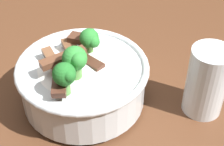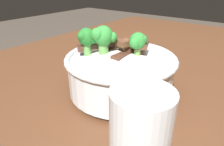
# 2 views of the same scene
# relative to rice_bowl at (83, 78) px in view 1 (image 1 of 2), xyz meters

# --- Properties ---
(dining_table) EXTENTS (1.45, 1.04, 0.76)m
(dining_table) POSITION_rel_rice_bowl_xyz_m (-0.10, 0.03, -0.15)
(dining_table) COLOR #56331E
(dining_table) RESTS_ON ground
(rice_bowl) EXTENTS (0.23, 0.23, 0.15)m
(rice_bowl) POSITION_rel_rice_bowl_xyz_m (0.00, 0.00, 0.00)
(rice_bowl) COLOR silver
(rice_bowl) RESTS_ON dining_table
(drinking_glass) EXTENTS (0.07, 0.07, 0.13)m
(drinking_glass) POSITION_rel_rice_bowl_xyz_m (0.16, 0.14, 0.00)
(drinking_glass) COLOR white
(drinking_glass) RESTS_ON dining_table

